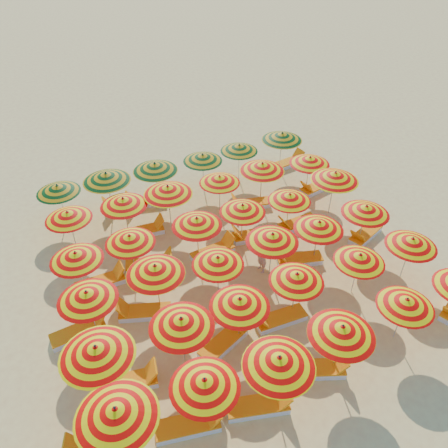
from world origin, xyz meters
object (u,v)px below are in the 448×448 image
(umbrella_35, at_px, (282,136))
(umbrella_2, at_px, (279,361))
(umbrella_21, at_px, (242,208))
(lounger_8, at_px, (80,331))
(umbrella_32, at_px, (155,167))
(umbrella_18, at_px, (76,256))
(umbrella_15, at_px, (272,238))
(umbrella_22, at_px, (290,197))
(umbrella_0, at_px, (116,413))
(lounger_6, at_px, (224,342))
(umbrella_6, at_px, (96,351))
(beachgoer_a, at_px, (262,257))
(lounger_14, at_px, (214,251))
(lounger_19, at_px, (316,188))
(umbrella_16, at_px, (319,225))
(lounger_5, at_px, (129,383))
(lounger_2, at_px, (259,406))
(umbrella_1, at_px, (205,383))
(umbrella_12, at_px, (87,296))
(lounger_17, at_px, (144,231))
(umbrella_10, at_px, (360,258))
(lounger_1, at_px, (189,425))
(umbrella_8, at_px, (240,302))
(lounger_16, at_px, (297,224))
(lounger_11, at_px, (365,235))
(umbrella_25, at_px, (123,202))
(lounger_12, at_px, (102,282))
(umbrella_33, at_px, (203,158))
(umbrella_7, at_px, (181,322))
(umbrella_29, at_px, (310,160))
(umbrella_31, at_px, (106,177))
(lounger_21, at_px, (146,202))
(umbrella_20, at_px, (197,222))
(lounger_18, at_px, (250,204))
(umbrella_11, at_px, (412,242))
(umbrella_23, at_px, (335,176))
(umbrella_34, at_px, (239,148))
(lounger_9, at_px, (144,312))
(lounger_20, at_px, (123,206))
(umbrella_24, at_px, (68,215))
(lounger_3, at_px, (317,369))
(lounger_22, at_px, (288,163))
(umbrella_13, at_px, (155,269))
(umbrella_14, at_px, (218,261))
(umbrella_26, at_px, (168,190))
(umbrella_28, at_px, (262,167))
(umbrella_3, at_px, (342,330))

(umbrella_35, bearing_deg, umbrella_2, -120.92)
(umbrella_21, bearing_deg, lounger_8, -163.61)
(umbrella_32, bearing_deg, umbrella_18, -133.83)
(umbrella_15, distance_m, umbrella_22, 2.79)
(umbrella_0, height_order, lounger_6, umbrella_0)
(umbrella_6, bearing_deg, beachgoer_a, 21.88)
(umbrella_22, xyz_separation_m, umbrella_35, (2.18, 4.31, 0.22))
(lounger_14, distance_m, lounger_19, 6.49)
(umbrella_16, xyz_separation_m, lounger_5, (-7.75, -2.27, -1.53))
(umbrella_18, xyz_separation_m, lounger_2, (3.49, -6.41, -1.50))
(umbrella_1, distance_m, umbrella_12, 4.58)
(lounger_6, height_order, lounger_17, same)
(umbrella_10, distance_m, lounger_1, 7.42)
(umbrella_8, relative_size, lounger_16, 1.17)
(lounger_11, bearing_deg, umbrella_25, -46.08)
(umbrella_18, height_order, lounger_12, umbrella_18)
(umbrella_18, relative_size, umbrella_33, 0.91)
(umbrella_7, bearing_deg, umbrella_0, -140.06)
(umbrella_29, bearing_deg, umbrella_1, -135.96)
(umbrella_31, height_order, lounger_19, umbrella_31)
(umbrella_0, height_order, lounger_21, umbrella_0)
(umbrella_20, bearing_deg, lounger_16, 0.78)
(umbrella_16, xyz_separation_m, lounger_18, (-0.59, 4.11, -1.53))
(umbrella_11, bearing_deg, lounger_6, -179.61)
(umbrella_23, height_order, umbrella_33, umbrella_23)
(umbrella_16, height_order, lounger_8, umbrella_16)
(umbrella_34, bearing_deg, umbrella_0, -128.22)
(umbrella_34, height_order, lounger_9, umbrella_34)
(umbrella_25, distance_m, lounger_11, 9.69)
(lounger_18, bearing_deg, lounger_1, 65.89)
(umbrella_8, bearing_deg, lounger_20, 100.35)
(umbrella_24, relative_size, umbrella_33, 0.90)
(umbrella_18, height_order, umbrella_20, umbrella_20)
(lounger_6, bearing_deg, umbrella_2, -100.00)
(lounger_3, height_order, lounger_22, same)
(umbrella_13, bearing_deg, umbrella_21, 25.67)
(umbrella_24, bearing_deg, umbrella_23, -11.70)
(umbrella_14, height_order, lounger_17, umbrella_14)
(umbrella_15, height_order, umbrella_26, umbrella_26)
(umbrella_28, bearing_deg, lounger_2, -118.47)
(umbrella_3, distance_m, lounger_14, 6.40)
(umbrella_15, bearing_deg, lounger_17, 130.29)
(umbrella_14, relative_size, umbrella_29, 1.09)
(umbrella_31, bearing_deg, lounger_12, -108.28)
(umbrella_16, xyz_separation_m, lounger_11, (2.65, 0.27, -1.53))
(umbrella_1, distance_m, umbrella_8, 2.76)
(lounger_5, relative_size, lounger_8, 1.01)
(umbrella_3, relative_size, lounger_12, 1.14)
(umbrella_32, height_order, lounger_17, umbrella_32)
(umbrella_33, xyz_separation_m, lounger_17, (-3.52, -2.12, -1.50))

